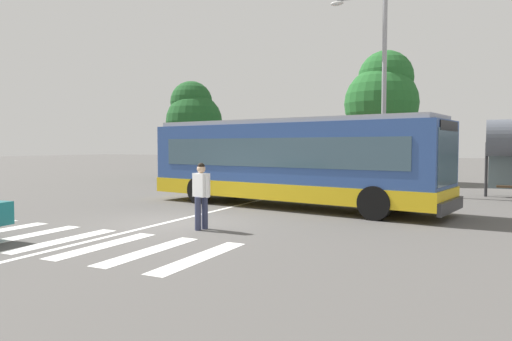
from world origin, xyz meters
TOP-DOWN VIEW (x-y plane):
  - ground_plane at (0.00, 0.00)m, footprint 160.00×160.00m
  - city_transit_bus at (1.50, 4.60)m, footprint 11.15×4.35m
  - pedestrian_crossing_street at (1.18, -0.64)m, footprint 0.56×0.38m
  - parked_car_teal at (-3.75, 13.67)m, footprint 2.02×4.58m
  - parked_car_champagne at (-1.14, 13.59)m, footprint 1.88×4.50m
  - parked_car_red at (1.63, 13.55)m, footprint 2.02×4.58m
  - twin_arm_street_lamp at (3.65, 10.27)m, footprint 4.90×0.32m
  - background_tree_left at (-9.53, 15.16)m, footprint 3.67×3.67m
  - background_tree_right at (2.17, 17.59)m, footprint 4.32×4.32m
  - crosswalk_painted_stripes at (-0.88, -3.20)m, footprint 7.80×2.94m
  - lane_center_line at (-0.29, 2.00)m, footprint 0.16×24.00m

SIDE VIEW (x-z plane):
  - ground_plane at x=0.00m, z-range 0.00..0.00m
  - lane_center_line at x=-0.29m, z-range 0.00..0.01m
  - crosswalk_painted_stripes at x=-0.88m, z-range 0.00..0.01m
  - parked_car_teal at x=-3.75m, z-range 0.09..1.44m
  - parked_car_champagne at x=-1.14m, z-range 0.09..1.44m
  - parked_car_red at x=1.63m, z-range 0.09..1.44m
  - pedestrian_crossing_street at x=1.18m, z-range 0.11..1.83m
  - city_transit_bus at x=1.50m, z-range 0.06..3.12m
  - background_tree_left at x=-9.53m, z-range 0.90..7.28m
  - background_tree_right at x=2.17m, z-range 1.19..8.97m
  - twin_arm_street_lamp at x=3.65m, z-range 1.06..9.93m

